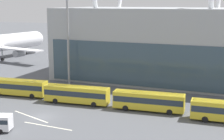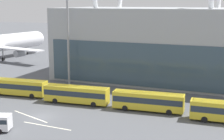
{
  "view_description": "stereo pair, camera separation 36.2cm",
  "coord_description": "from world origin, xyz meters",
  "px_view_note": "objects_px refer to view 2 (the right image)",
  "views": [
    {
      "loc": [
        30.76,
        -45.62,
        18.57
      ],
      "look_at": [
        3.44,
        22.36,
        4.0
      ],
      "focal_mm": 55.0,
      "sensor_mm": 36.0,
      "label": 1
    },
    {
      "loc": [
        31.09,
        -45.48,
        18.57
      ],
      "look_at": [
        3.44,
        22.36,
        4.0
      ],
      "focal_mm": 55.0,
      "sensor_mm": 36.0,
      "label": 2
    }
  ],
  "objects_px": {
    "shuttle_bus_1": "(76,94)",
    "floodlight_mast": "(68,20)",
    "airliner_at_gate_far": "(139,49)",
    "shuttle_bus_0": "(18,86)",
    "shuttle_bus_2": "(148,100)"
  },
  "relations": [
    {
      "from": "shuttle_bus_1",
      "to": "floodlight_mast",
      "type": "relative_size",
      "value": 0.54
    },
    {
      "from": "airliner_at_gate_far",
      "to": "shuttle_bus_0",
      "type": "relative_size",
      "value": 2.83
    },
    {
      "from": "shuttle_bus_1",
      "to": "floodlight_mast",
      "type": "bearing_deg",
      "value": 119.14
    },
    {
      "from": "shuttle_bus_2",
      "to": "floodlight_mast",
      "type": "height_order",
      "value": "floodlight_mast"
    },
    {
      "from": "shuttle_bus_2",
      "to": "shuttle_bus_0",
      "type": "bearing_deg",
      "value": 175.8
    },
    {
      "from": "shuttle_bus_0",
      "to": "shuttle_bus_1",
      "type": "height_order",
      "value": "same"
    },
    {
      "from": "floodlight_mast",
      "to": "shuttle_bus_2",
      "type": "bearing_deg",
      "value": -28.68
    },
    {
      "from": "airliner_at_gate_far",
      "to": "floodlight_mast",
      "type": "height_order",
      "value": "floodlight_mast"
    },
    {
      "from": "shuttle_bus_1",
      "to": "shuttle_bus_2",
      "type": "relative_size",
      "value": 1.0
    },
    {
      "from": "shuttle_bus_1",
      "to": "shuttle_bus_2",
      "type": "distance_m",
      "value": 13.58
    },
    {
      "from": "floodlight_mast",
      "to": "shuttle_bus_1",
      "type": "bearing_deg",
      "value": -55.93
    },
    {
      "from": "floodlight_mast",
      "to": "airliner_at_gate_far",
      "type": "bearing_deg",
      "value": 69.97
    },
    {
      "from": "shuttle_bus_2",
      "to": "floodlight_mast",
      "type": "bearing_deg",
      "value": 146.56
    },
    {
      "from": "airliner_at_gate_far",
      "to": "shuttle_bus_0",
      "type": "distance_m",
      "value": 39.32
    },
    {
      "from": "shuttle_bus_0",
      "to": "shuttle_bus_2",
      "type": "height_order",
      "value": "same"
    }
  ]
}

